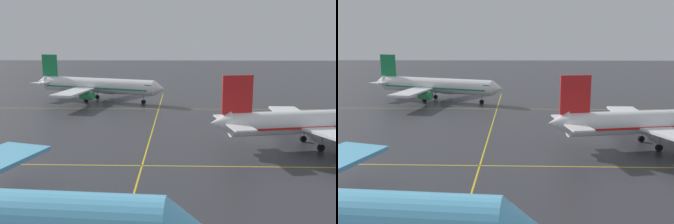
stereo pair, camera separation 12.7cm
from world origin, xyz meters
TOP-DOWN VIEW (x-y plane):
  - airliner_second_row at (25.50, 44.61)m, footprint 34.20×29.10m
  - airliner_third_row at (-17.01, 83.82)m, footprint 37.19×31.85m
  - taxiway_markings at (0.00, 35.51)m, footprint 132.70×123.78m

SIDE VIEW (x-z plane):
  - taxiway_markings at x=0.00m, z-range 0.00..0.01m
  - airliner_second_row at x=25.50m, z-range -1.69..8.98m
  - airliner_third_row at x=-17.01m, z-range -1.89..10.03m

